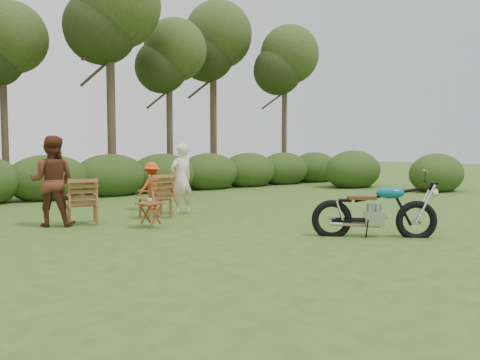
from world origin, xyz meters
TOP-DOWN VIEW (x-y plane):
  - ground at (0.00, 0.00)m, footprint 80.00×80.00m
  - tree_line at (0.50, 9.74)m, footprint 22.52×11.62m
  - motorcycle at (0.72, -0.86)m, footprint 2.05×2.02m
  - lawn_chair_right at (-1.22, 3.67)m, footprint 0.69×0.69m
  - lawn_chair_left at (-2.86, 3.79)m, footprint 0.82×0.82m
  - side_table at (-1.95, 2.50)m, footprint 0.56×0.50m
  - cup at (-1.96, 2.53)m, footprint 0.15×0.15m
  - adult_a at (-0.43, 3.81)m, footprint 0.66×0.48m
  - adult_b at (-3.42, 3.93)m, footprint 1.13×1.07m
  - child at (-0.68, 4.84)m, footprint 0.87×0.61m

SIDE VIEW (x-z plane):
  - ground at x=0.00m, z-range 0.00..0.00m
  - motorcycle at x=0.72m, z-range -0.60..0.60m
  - lawn_chair_right at x=-1.22m, z-range -0.50..0.50m
  - lawn_chair_left at x=-2.86m, z-range -0.48..0.48m
  - adult_a at x=-0.43m, z-range -0.85..0.85m
  - adult_b at x=-3.42m, z-range -0.92..0.92m
  - child at x=-0.68m, z-range -0.61..0.61m
  - side_table at x=-1.95m, z-range 0.00..0.50m
  - cup at x=-1.96m, z-range 0.50..0.59m
  - tree_line at x=0.50m, z-range -0.26..7.88m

